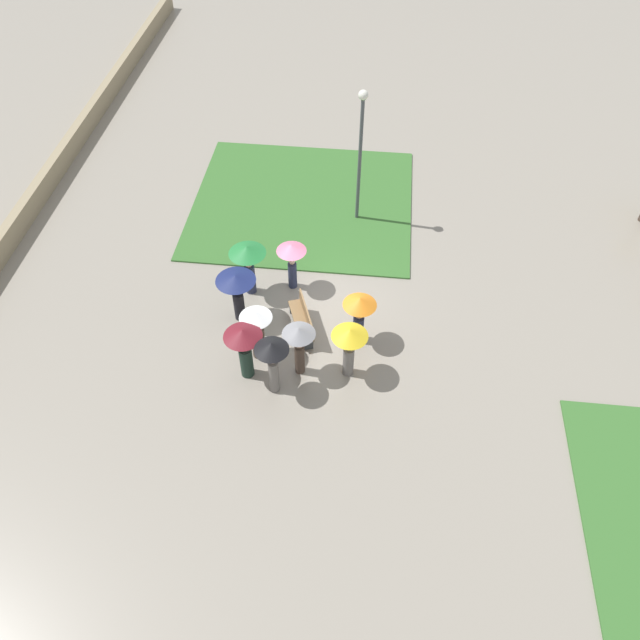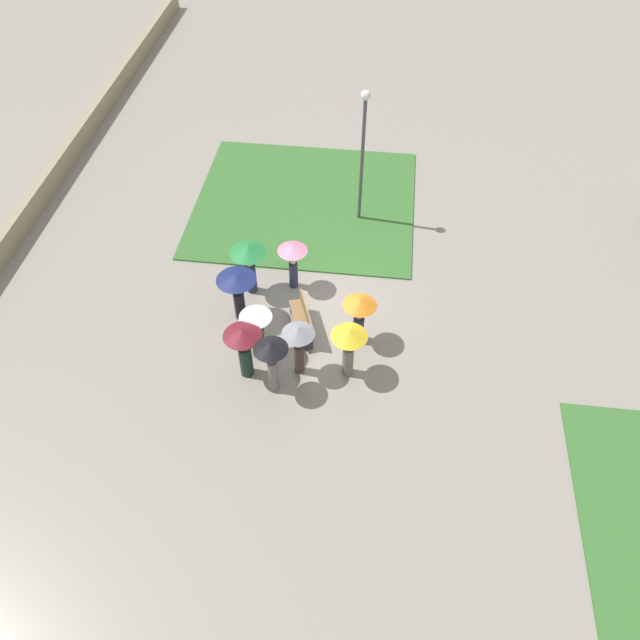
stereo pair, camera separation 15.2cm
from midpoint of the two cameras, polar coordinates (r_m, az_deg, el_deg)
ground_plane at (r=19.47m, az=0.29°, el=0.54°), size 90.00×90.00×0.00m
lawn_patch_near at (r=23.63m, az=-1.20°, el=10.69°), size 7.32×8.04×0.06m
park_bench at (r=18.70m, az=-1.29°, el=0.09°), size 1.78×0.99×0.90m
lamp_post at (r=21.18m, az=4.17°, el=15.86°), size 0.32×0.32×4.93m
crowd_person_navy at (r=18.59m, az=-7.35°, el=3.11°), size 1.20×1.20×1.79m
crowd_person_white at (r=17.63m, az=-5.55°, el=-0.72°), size 0.93×0.93×1.82m
crowd_person_pink at (r=19.44m, az=-2.29°, el=5.95°), size 0.94×0.94×1.76m
crowd_person_orange at (r=17.85m, az=3.88°, el=0.90°), size 0.98×0.98×1.76m
crowd_person_yellow at (r=16.95m, az=2.92°, el=-1.98°), size 1.02×1.02×1.85m
crowd_person_maroon at (r=17.06m, az=-6.76°, el=-2.07°), size 1.07×1.07×1.90m
crowd_person_grey at (r=17.00m, az=-1.72°, el=-1.84°), size 0.93×0.93×1.84m
crowd_person_green at (r=19.31m, az=-6.29°, el=5.75°), size 1.16×1.16×1.89m
crowd_person_black at (r=16.54m, az=-4.21°, el=-3.25°), size 0.94×0.94×1.98m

